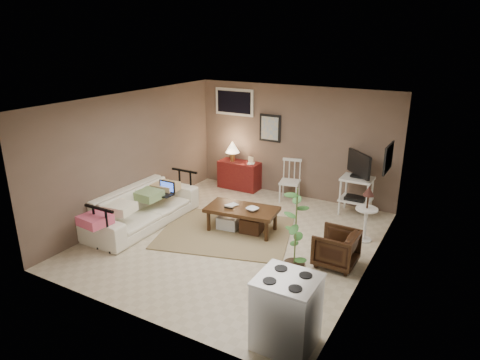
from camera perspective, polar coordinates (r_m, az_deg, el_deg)
The scene contains 20 objects.
floor at distance 7.55m, azimuth -0.63°, elevation -7.82°, with size 5.00×5.00×0.00m, color #C1B293.
art_back at distance 9.40m, azimuth 4.04°, elevation 6.91°, with size 0.50×0.03×0.60m, color black.
art_right at distance 7.23m, azimuth 19.18°, elevation 2.79°, with size 0.03×0.60×0.45m, color black.
window at distance 9.72m, azimuth -0.76°, elevation 10.36°, with size 0.96×0.03×0.60m, color silver.
rug at distance 7.76m, azimuth -1.91°, elevation -6.98°, with size 2.27×1.82×0.02m, color #8F7E53.
coffee_table at distance 7.72m, azimuth 0.20°, elevation -5.00°, with size 1.34×0.81×0.48m.
sofa at distance 8.12m, azimuth -12.88°, elevation -2.83°, with size 2.33×0.68×0.91m, color white.
sofa_pillows at distance 7.87m, azimuth -13.93°, elevation -2.82°, with size 0.45×2.21×0.16m, color #F6EECC, non-canonical shape.
sofa_end_rails at distance 8.06m, azimuth -12.14°, elevation -3.43°, with size 0.63×2.32×0.78m, color black, non-canonical shape.
laptop at distance 8.21m, azimuth -9.93°, elevation -1.37°, with size 0.36×0.26×0.24m.
red_console at distance 9.82m, azimuth -0.16°, elevation 1.03°, with size 0.95×0.42×1.10m.
spindle_chair at distance 9.12m, azimuth 6.68°, elevation -0.27°, with size 0.48×0.48×0.90m.
tv_stand at distance 8.61m, azimuth 15.34°, elevation -0.27°, with size 0.59×0.57×1.26m.
side_table at distance 7.55m, azimuth 16.58°, elevation -3.52°, with size 0.37×0.37×1.00m.
armchair at distance 6.78m, azimuth 12.70°, elevation -8.66°, with size 0.61×0.57×0.62m, color black.
potted_plant at distance 6.04m, azimuth 7.42°, elevation -7.01°, with size 0.36×0.36×1.45m.
stove at distance 5.06m, azimuth 6.21°, elevation -17.06°, with size 0.67×0.63×0.88m.
bowl at distance 7.49m, azimuth 1.65°, elevation -3.35°, with size 0.21×0.05×0.21m, color #3C2210.
book_table at distance 7.76m, azimuth -1.51°, elevation -2.49°, with size 0.16×0.02×0.22m, color #3C2210.
book_console at distance 9.57m, azimuth 1.03°, elevation 2.79°, with size 0.16×0.02×0.21m, color #3C2210.
Camera 1 is at (3.39, -5.83, 3.40)m, focal length 32.00 mm.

